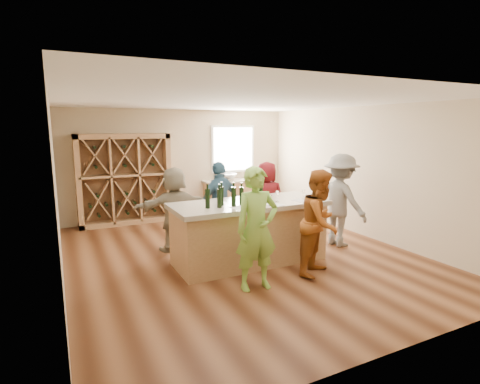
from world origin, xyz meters
name	(u,v)px	position (x,y,z in m)	size (l,w,h in m)	color
floor	(240,257)	(0.00, 0.00, -0.05)	(6.00, 7.00, 0.10)	brown
ceiling	(240,98)	(0.00, 0.00, 2.85)	(6.00, 7.00, 0.10)	white
wall_back	(181,164)	(0.00, 3.55, 1.40)	(6.00, 0.10, 2.80)	#C8B391
wall_front	(401,227)	(0.00, -3.55, 1.40)	(6.00, 0.10, 2.80)	#C8B391
wall_left	(53,194)	(-3.05, 0.00, 1.40)	(0.10, 7.00, 2.80)	#C8B391
wall_right	(366,172)	(3.05, 0.00, 1.40)	(0.10, 7.00, 2.80)	#C8B391
window_frame	(233,149)	(1.50, 3.47, 1.75)	(1.30, 0.06, 1.30)	white
window_pane	(233,149)	(1.50, 3.44, 1.75)	(1.18, 0.01, 1.18)	white
wine_rack	(125,180)	(-1.50, 3.27, 1.10)	(2.20, 0.45, 2.20)	#AA7D51
back_counter_base	(234,197)	(1.40, 3.20, 0.43)	(1.60, 0.58, 0.86)	#AA7D51
back_counter_top	(234,181)	(1.40, 3.20, 0.89)	(1.70, 0.62, 0.06)	#A89C89
sink	(227,177)	(1.20, 3.20, 1.01)	(0.54, 0.54, 0.19)	silver
faucet	(225,174)	(1.20, 3.38, 1.07)	(0.02, 0.02, 0.30)	silver
tasting_counter_base	(249,234)	(-0.01, -0.40, 0.50)	(2.60, 1.00, 1.00)	#AA7D51
tasting_counter_top	(250,204)	(-0.01, -0.40, 1.04)	(2.72, 1.12, 0.08)	#A89C89
wine_bottle_a	(208,199)	(-0.85, -0.56, 1.24)	(0.08, 0.08, 0.31)	black
wine_bottle_b	(219,198)	(-0.67, -0.61, 1.23)	(0.07, 0.07, 0.30)	black
wine_bottle_c	(221,196)	(-0.57, -0.46, 1.24)	(0.08, 0.08, 0.31)	black
wine_bottle_d	(234,197)	(-0.43, -0.63, 1.24)	(0.08, 0.08, 0.32)	black
wine_bottle_e	(242,196)	(-0.26, -0.58, 1.23)	(0.07, 0.07, 0.30)	black
wine_glass_a	(249,203)	(-0.27, -0.87, 1.17)	(0.06, 0.06, 0.17)	white
wine_glass_b	(270,201)	(0.15, -0.83, 1.16)	(0.06, 0.06, 0.16)	white
wine_glass_d	(277,196)	(0.43, -0.60, 1.17)	(0.07, 0.07, 0.19)	white
wine_glass_e	(303,195)	(0.94, -0.64, 1.16)	(0.06, 0.06, 0.16)	white
tasting_menu_a	(239,208)	(-0.39, -0.77, 1.08)	(0.23, 0.32, 0.00)	white
tasting_menu_b	(273,204)	(0.24, -0.78, 1.08)	(0.23, 0.31, 0.00)	white
tasting_menu_c	(303,201)	(0.87, -0.74, 1.08)	(0.25, 0.34, 0.00)	white
person_near_left	(257,229)	(-0.44, -1.43, 0.91)	(0.66, 0.48, 1.81)	#8CC64C
person_near_right	(320,222)	(0.75, -1.38, 0.85)	(0.83, 0.46, 1.71)	#994C19
person_server	(341,200)	(2.05, -0.37, 0.92)	(1.19, 0.55, 1.84)	slate
person_far_mid	(220,203)	(-0.05, 0.81, 0.84)	(0.98, 0.50, 1.68)	#335972
person_far_right	(267,199)	(1.05, 0.83, 0.82)	(0.80, 0.52, 1.63)	#590F14
person_far_left	(175,209)	(-1.00, 0.81, 0.81)	(1.51, 0.54, 1.63)	gray
wine_bottle_f	(261,196)	(0.04, -0.70, 1.23)	(0.07, 0.07, 0.30)	black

